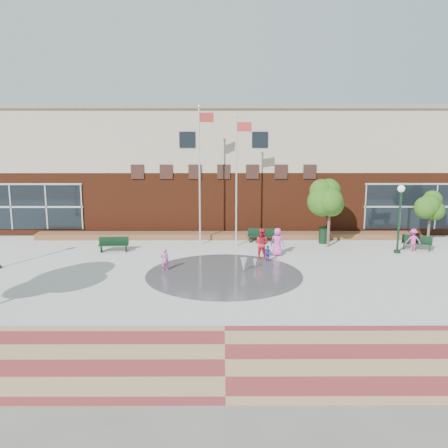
{
  "coord_description": "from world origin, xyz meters",
  "views": [
    {
      "loc": [
        -0.09,
        -23.95,
        8.31
      ],
      "look_at": [
        0.0,
        4.0,
        2.6
      ],
      "focal_mm": 42.0,
      "sensor_mm": 36.0,
      "label": 1
    }
  ],
  "objects_px": {
    "flagpole_right": "(237,174)",
    "trash_can": "(323,235)",
    "flagpole_left": "(200,168)",
    "child_splash": "(165,260)",
    "bench_left": "(114,247)"
  },
  "relations": [
    {
      "from": "flagpole_left",
      "to": "trash_can",
      "type": "distance_m",
      "value": 9.36
    },
    {
      "from": "child_splash",
      "to": "trash_can",
      "type": "bearing_deg",
      "value": -166.1
    },
    {
      "from": "trash_can",
      "to": "flagpole_left",
      "type": "bearing_deg",
      "value": -177.71
    },
    {
      "from": "flagpole_left",
      "to": "trash_can",
      "type": "xyz_separation_m",
      "value": [
        8.2,
        0.33,
        -4.51
      ]
    },
    {
      "from": "flagpole_left",
      "to": "flagpole_right",
      "type": "distance_m",
      "value": 2.44
    },
    {
      "from": "flagpole_right",
      "to": "child_splash",
      "type": "relative_size",
      "value": 6.59
    },
    {
      "from": "flagpole_right",
      "to": "trash_can",
      "type": "xyz_separation_m",
      "value": [
        5.82,
        0.73,
        -4.19
      ]
    },
    {
      "from": "flagpole_right",
      "to": "child_splash",
      "type": "height_order",
      "value": "flagpole_right"
    },
    {
      "from": "flagpole_right",
      "to": "trash_can",
      "type": "distance_m",
      "value": 7.21
    },
    {
      "from": "flagpole_left",
      "to": "bench_left",
      "type": "distance_m",
      "value": 7.45
    },
    {
      "from": "flagpole_right",
      "to": "bench_left",
      "type": "xyz_separation_m",
      "value": [
        -7.78,
        -1.49,
        -4.45
      ]
    },
    {
      "from": "bench_left",
      "to": "child_splash",
      "type": "height_order",
      "value": "child_splash"
    },
    {
      "from": "bench_left",
      "to": "child_splash",
      "type": "relative_size",
      "value": 1.46
    },
    {
      "from": "trash_can",
      "to": "bench_left",
      "type": "bearing_deg",
      "value": -170.7
    },
    {
      "from": "flagpole_left",
      "to": "child_splash",
      "type": "xyz_separation_m",
      "value": [
        -1.74,
        -6.06,
        -4.42
      ]
    }
  ]
}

